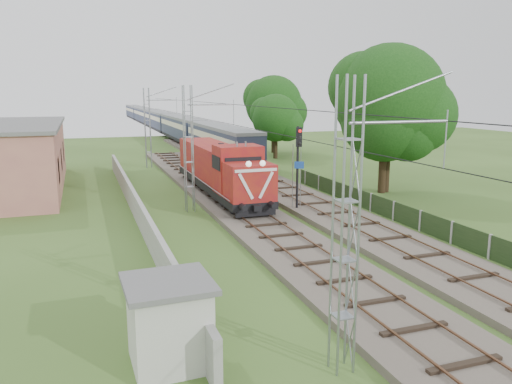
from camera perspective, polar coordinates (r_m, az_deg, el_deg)
name	(u,v)px	position (r m, az deg, el deg)	size (l,w,h in m)	color
ground	(313,265)	(22.62, 6.49, -8.28)	(140.00, 140.00, 0.00)	#364F1D
track_main	(260,223)	(28.73, 0.42, -3.56)	(4.20, 70.00, 0.45)	#6B6054
track_side	(263,181)	(42.34, 0.84, 1.29)	(4.20, 80.00, 0.45)	#6B6054
catenary	(189,149)	(31.99, -7.62, 4.92)	(3.31, 70.00, 8.00)	gray
boundary_wall	(135,204)	(32.00, -13.70, -1.29)	(0.25, 40.00, 1.50)	#9E9E99
station_building	(7,156)	(43.77, -26.62, 3.66)	(8.40, 20.40, 5.22)	tan
fence	(420,221)	(29.00, 18.29, -3.15)	(0.12, 32.00, 1.20)	black
locomotive	(220,168)	(36.38, -4.16, 2.74)	(2.85, 16.26, 4.13)	black
coach_rake	(159,120)	(97.88, -10.98, 8.12)	(2.92, 109.15, 3.38)	black
signal_post	(298,154)	(31.40, 4.86, 4.35)	(0.58, 0.47, 5.49)	black
relay_hut	(169,322)	(14.62, -9.89, -14.43)	(2.46, 2.46, 2.48)	beige
tree_a	(386,118)	(38.81, 14.64, 8.18)	(7.02, 6.69, 9.11)	#342515
tree_b	(391,100)	(39.27, 15.14, 10.07)	(8.61, 8.20, 11.16)	#342515
tree_c	(276,118)	(57.94, 2.33, 8.40)	(5.71, 5.44, 7.40)	#342515
tree_d	(274,105)	(63.61, 2.12, 9.94)	(7.46, 7.11, 9.68)	#342515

